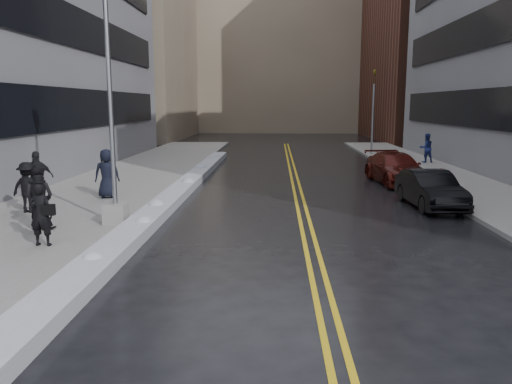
# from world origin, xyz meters

# --- Properties ---
(ground) EXTENTS (160.00, 160.00, 0.00)m
(ground) POSITION_xyz_m (0.00, 0.00, 0.00)
(ground) COLOR black
(ground) RESTS_ON ground
(sidewalk_west) EXTENTS (5.50, 50.00, 0.15)m
(sidewalk_west) POSITION_xyz_m (-5.75, 10.00, 0.07)
(sidewalk_west) COLOR gray
(sidewalk_west) RESTS_ON ground
(sidewalk_east) EXTENTS (4.00, 50.00, 0.15)m
(sidewalk_east) POSITION_xyz_m (10.00, 10.00, 0.07)
(sidewalk_east) COLOR gray
(sidewalk_east) RESTS_ON ground
(lane_line_left) EXTENTS (0.12, 50.00, 0.01)m
(lane_line_left) POSITION_xyz_m (2.35, 10.00, 0.00)
(lane_line_left) COLOR gold
(lane_line_left) RESTS_ON ground
(lane_line_right) EXTENTS (0.12, 50.00, 0.01)m
(lane_line_right) POSITION_xyz_m (2.65, 10.00, 0.00)
(lane_line_right) COLOR gold
(lane_line_right) RESTS_ON ground
(snow_ridge) EXTENTS (0.90, 30.00, 0.34)m
(snow_ridge) POSITION_xyz_m (-2.45, 8.00, 0.17)
(snow_ridge) COLOR silver
(snow_ridge) RESTS_ON ground
(building_west_far) EXTENTS (14.00, 22.00, 18.00)m
(building_west_far) POSITION_xyz_m (-15.50, 44.00, 9.00)
(building_west_far) COLOR gray
(building_west_far) RESTS_ON ground
(building_east_far) EXTENTS (14.00, 20.00, 28.00)m
(building_east_far) POSITION_xyz_m (19.00, 42.00, 14.00)
(building_east_far) COLOR #562D21
(building_east_far) RESTS_ON ground
(building_far) EXTENTS (36.00, 16.00, 22.00)m
(building_far) POSITION_xyz_m (2.00, 60.00, 11.00)
(building_far) COLOR gray
(building_far) RESTS_ON ground
(lamppost) EXTENTS (0.65, 0.65, 7.62)m
(lamppost) POSITION_xyz_m (-3.30, 2.00, 2.53)
(lamppost) COLOR gray
(lamppost) RESTS_ON sidewalk_west
(fire_hydrant) EXTENTS (0.26, 0.26, 0.73)m
(fire_hydrant) POSITION_xyz_m (9.00, 10.00, 0.55)
(fire_hydrant) COLOR maroon
(fire_hydrant) RESTS_ON sidewalk_east
(traffic_signal) EXTENTS (0.16, 0.20, 6.00)m
(traffic_signal) POSITION_xyz_m (8.50, 24.00, 3.40)
(traffic_signal) COLOR gray
(traffic_signal) RESTS_ON sidewalk_east
(pedestrian_fedora) EXTENTS (0.61, 0.40, 1.65)m
(pedestrian_fedora) POSITION_xyz_m (-4.39, -0.50, 0.97)
(pedestrian_fedora) COLOR black
(pedestrian_fedora) RESTS_ON sidewalk_west
(pedestrian_b) EXTENTS (0.96, 0.78, 1.86)m
(pedestrian_b) POSITION_xyz_m (-5.24, 1.16, 1.08)
(pedestrian_b) COLOR black
(pedestrian_b) RESTS_ON sidewalk_west
(pedestrian_c) EXTENTS (1.07, 0.86, 1.89)m
(pedestrian_c) POSITION_xyz_m (-4.94, 6.11, 1.10)
(pedestrian_c) COLOR black
(pedestrian_c) RESTS_ON sidewalk_west
(pedestrian_d) EXTENTS (1.18, 0.70, 1.88)m
(pedestrian_d) POSITION_xyz_m (-7.23, 5.23, 1.09)
(pedestrian_d) COLOR black
(pedestrian_d) RESTS_ON sidewalk_west
(pedestrian_e) EXTENTS (1.15, 0.73, 1.69)m
(pedestrian_e) POSITION_xyz_m (-6.69, 3.40, 0.99)
(pedestrian_e) COLOR black
(pedestrian_e) RESTS_ON sidewalk_west
(pedestrian_east) EXTENTS (0.97, 0.81, 1.79)m
(pedestrian_east) POSITION_xyz_m (10.86, 18.69, 1.04)
(pedestrian_east) COLOR navy
(pedestrian_east) RESTS_ON sidewalk_east
(car_black) EXTENTS (1.69, 4.17, 1.35)m
(car_black) POSITION_xyz_m (7.17, 5.47, 0.67)
(car_black) COLOR black
(car_black) RESTS_ON ground
(car_maroon) EXTENTS (2.52, 5.13, 1.44)m
(car_maroon) POSITION_xyz_m (7.26, 11.17, 0.72)
(car_maroon) COLOR #48100B
(car_maroon) RESTS_ON ground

